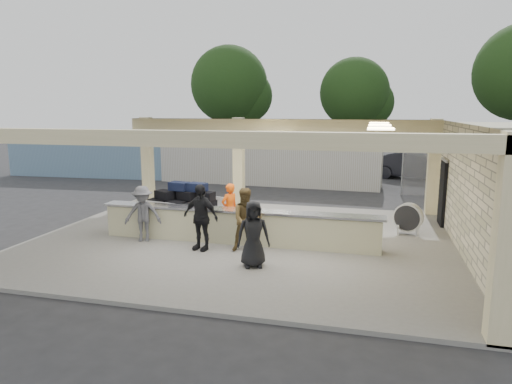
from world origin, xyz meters
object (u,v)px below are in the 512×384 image
(passenger_a, at_px, (247,220))
(container_white, at_px, (269,160))
(car_dark, at_px, (415,166))
(baggage_counter, at_px, (237,226))
(passenger_d, at_px, (253,234))
(baggage_handler, at_px, (230,209))
(container_blue, at_px, (100,153))
(drum_fan, at_px, (408,218))
(car_white_a, at_px, (485,168))
(passenger_c, at_px, (143,214))
(passenger_b, at_px, (200,217))
(luggage_cart, at_px, (184,204))

(passenger_a, xyz_separation_m, container_white, (-2.08, 11.88, 0.29))
(passenger_a, distance_m, car_dark, 16.13)
(baggage_counter, height_order, passenger_d, passenger_d)
(baggage_handler, height_order, container_blue, container_blue)
(drum_fan, height_order, car_dark, car_dark)
(drum_fan, height_order, car_white_a, car_white_a)
(container_white, bearing_deg, passenger_c, -92.28)
(baggage_counter, height_order, passenger_b, passenger_b)
(passenger_d, bearing_deg, passenger_b, 129.69)
(luggage_cart, relative_size, drum_fan, 2.96)
(passenger_b, relative_size, container_white, 0.16)
(passenger_c, xyz_separation_m, car_dark, (8.64, 15.03, -0.15))
(baggage_counter, xyz_separation_m, passenger_b, (-0.78, -0.86, 0.42))
(luggage_cart, bearing_deg, passenger_d, -31.42)
(luggage_cart, xyz_separation_m, container_blue, (-9.87, 10.50, 0.43))
(baggage_counter, bearing_deg, baggage_handler, 121.05)
(baggage_counter, xyz_separation_m, baggage_handler, (-0.48, 0.80, 0.30))
(baggage_counter, distance_m, baggage_handler, 0.98)
(drum_fan, xyz_separation_m, passenger_a, (-4.33, -2.81, 0.34))
(passenger_a, distance_m, passenger_d, 1.28)
(passenger_a, bearing_deg, passenger_b, 163.65)
(drum_fan, distance_m, baggage_handler, 5.46)
(passenger_c, relative_size, container_white, 0.14)
(drum_fan, height_order, container_white, container_white)
(car_white_a, bearing_deg, passenger_a, 171.55)
(baggage_counter, height_order, car_dark, car_dark)
(baggage_counter, relative_size, container_white, 0.71)
(luggage_cart, xyz_separation_m, passenger_d, (3.04, -2.93, 0.01))
(passenger_d, bearing_deg, luggage_cart, 114.85)
(luggage_cart, distance_m, drum_fan, 6.97)
(passenger_b, bearing_deg, container_blue, 144.71)
(car_white_a, relative_size, container_blue, 0.54)
(drum_fan, relative_size, container_blue, 0.09)
(passenger_b, bearing_deg, car_white_a, 68.80)
(passenger_d, bearing_deg, passenger_a, 91.27)
(passenger_a, bearing_deg, container_white, 73.46)
(car_dark, bearing_deg, container_white, 134.14)
(passenger_b, distance_m, container_blue, 16.75)
(passenger_d, bearing_deg, container_blue, 112.63)
(container_white, bearing_deg, passenger_a, -77.14)
(passenger_c, height_order, car_dark, passenger_c)
(passenger_c, distance_m, car_white_a, 19.26)
(container_blue, bearing_deg, car_dark, 6.51)
(passenger_d, distance_m, container_white, 13.31)
(passenger_a, xyz_separation_m, passenger_b, (-1.24, -0.22, 0.05))
(car_white_a, bearing_deg, passenger_d, 174.77)
(baggage_counter, distance_m, container_white, 11.38)
(passenger_a, height_order, car_dark, passenger_a)
(car_white_a, bearing_deg, container_white, 128.43)
(car_white_a, bearing_deg, passenger_b, 168.60)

